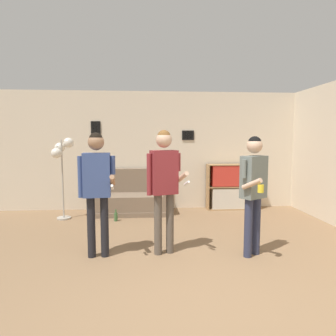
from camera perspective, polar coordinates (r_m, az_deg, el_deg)
ground_plane at (r=3.11m, az=8.29°, el=-26.14°), size 20.00×20.00×0.00m
wall_back at (r=6.97m, az=0.63°, el=3.33°), size 8.22×0.08×2.70m
couch at (r=6.67m, az=-7.23°, el=-5.87°), size 1.66×0.80×0.95m
bookshelf at (r=7.09m, az=12.20°, el=-3.50°), size 1.20×0.30×1.05m
floor_lamp at (r=6.36m, az=-19.58°, el=2.34°), size 0.41×0.45×1.65m
person_player_foreground_left at (r=4.17m, az=-13.40°, el=-2.44°), size 0.51×0.45×1.71m
person_player_foreground_center at (r=4.17m, az=-0.77°, el=-1.91°), size 0.57×0.43×1.75m
person_watcher_holding_cup at (r=4.27m, az=16.01°, el=-2.82°), size 0.43×0.56×1.66m
bottle_on_floor at (r=6.10m, az=-9.90°, el=-9.09°), size 0.07×0.07×0.23m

